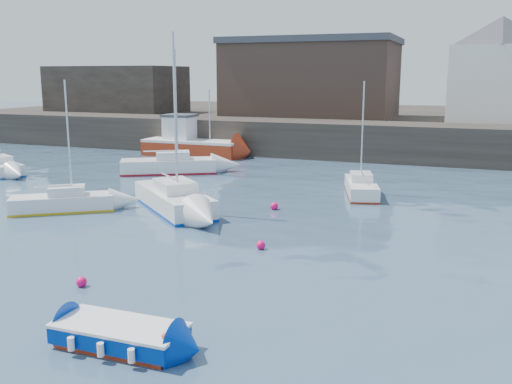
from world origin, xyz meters
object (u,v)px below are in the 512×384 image
(buoy_mid, at_px, (261,249))
(blue_dinghy, at_px, (120,334))
(sailboat_h, at_px, (169,165))
(buoy_far, at_px, (274,209))
(sailboat_f, at_px, (361,187))
(sailboat_a, at_px, (63,202))
(buoy_near, at_px, (82,286))
(sailboat_b, at_px, (174,199))
(fishing_boat, at_px, (190,143))

(buoy_mid, bearing_deg, blue_dinghy, -92.65)
(sailboat_h, xyz_separation_m, buoy_mid, (12.47, -14.65, -0.56))
(buoy_mid, height_order, buoy_far, buoy_far)
(sailboat_f, height_order, sailboat_h, sailboat_h)
(blue_dinghy, distance_m, sailboat_f, 21.39)
(buoy_mid, relative_size, buoy_far, 0.91)
(sailboat_f, height_order, buoy_mid, sailboat_f)
(sailboat_a, distance_m, buoy_mid, 12.10)
(blue_dinghy, relative_size, sailboat_h, 0.40)
(buoy_near, distance_m, buoy_mid, 7.29)
(sailboat_b, distance_m, buoy_mid, 8.20)
(buoy_near, bearing_deg, fishing_boat, 110.75)
(blue_dinghy, bearing_deg, sailboat_h, 116.76)
(sailboat_f, bearing_deg, buoy_mid, -98.39)
(sailboat_a, height_order, sailboat_b, sailboat_b)
(sailboat_b, relative_size, sailboat_h, 1.04)
(buoy_near, height_order, buoy_mid, buoy_mid)
(buoy_near, bearing_deg, sailboat_f, 71.89)
(buoy_near, height_order, buoy_far, buoy_far)
(blue_dinghy, bearing_deg, sailboat_f, 84.09)
(sailboat_b, bearing_deg, buoy_far, 21.48)
(sailboat_f, bearing_deg, fishing_boat, 146.47)
(sailboat_a, distance_m, buoy_near, 11.49)
(fishing_boat, distance_m, buoy_mid, 27.87)
(sailboat_f, bearing_deg, blue_dinghy, -95.91)
(sailboat_h, bearing_deg, sailboat_a, -86.95)
(blue_dinghy, height_order, buoy_mid, blue_dinghy)
(buoy_far, bearing_deg, blue_dinghy, -85.24)
(blue_dinghy, height_order, fishing_boat, fishing_boat)
(buoy_far, bearing_deg, buoy_near, -100.56)
(sailboat_a, relative_size, buoy_mid, 18.06)
(sailboat_f, relative_size, buoy_mid, 17.75)
(sailboat_f, bearing_deg, buoy_far, -123.51)
(sailboat_a, xyz_separation_m, sailboat_h, (-0.65, 12.16, 0.09))
(blue_dinghy, distance_m, sailboat_h, 26.76)
(buoy_near, xyz_separation_m, buoy_far, (2.37, 12.72, 0.00))
(fishing_boat, relative_size, buoy_far, 21.26)
(sailboat_a, bearing_deg, fishing_boat, 99.31)
(sailboat_b, bearing_deg, sailboat_h, 120.61)
(sailboat_h, distance_m, buoy_far, 13.36)
(fishing_boat, distance_m, sailboat_a, 21.10)
(sailboat_a, relative_size, buoy_near, 18.73)
(fishing_boat, relative_size, buoy_near, 24.21)
(sailboat_b, bearing_deg, sailboat_a, -156.22)
(sailboat_b, bearing_deg, blue_dinghy, -66.12)
(sailboat_a, relative_size, sailboat_b, 0.75)
(buoy_far, bearing_deg, sailboat_f, 56.49)
(blue_dinghy, xyz_separation_m, sailboat_b, (-6.21, 14.02, 0.22))
(sailboat_h, bearing_deg, buoy_far, -36.56)
(sailboat_a, bearing_deg, sailboat_b, 23.78)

